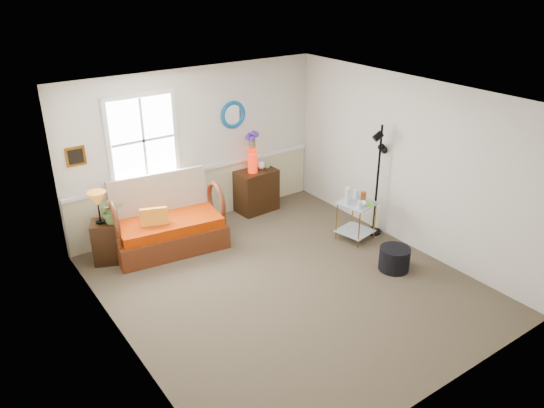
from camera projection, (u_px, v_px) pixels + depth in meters
floor at (287, 284)px, 7.32m from camera, size 4.50×5.00×0.01m
ceiling at (289, 98)px, 6.24m from camera, size 4.50×5.00×0.01m
walls at (288, 199)px, 6.78m from camera, size 4.51×5.01×2.60m
wainscot at (200, 196)px, 8.98m from camera, size 4.46×0.02×0.90m
chair_rail at (199, 170)px, 8.78m from camera, size 4.46×0.04×0.06m
window at (143, 140)px, 8.02m from camera, size 1.14×0.06×1.44m
picture at (75, 156)px, 7.52m from camera, size 0.28×0.03×0.28m
mirror at (233, 115)px, 8.81m from camera, size 0.47×0.07×0.47m
loveseat at (167, 215)px, 8.06m from camera, size 1.78×1.15×1.09m
throw_pillow at (155, 221)px, 7.86m from camera, size 0.41×0.23×0.40m
lamp_stand at (106, 242)px, 7.77m from camera, size 0.48×0.48×0.64m
table_lamp at (99, 208)px, 7.50m from camera, size 0.38×0.38×0.49m
potted_plant at (112, 213)px, 7.57m from camera, size 0.39×0.42×0.31m
cabinet at (256, 191)px, 9.37m from camera, size 0.73×0.49×0.75m
flower_vase at (252, 152)px, 9.00m from camera, size 0.27×0.27×0.72m
side_table at (356, 221)px, 8.40m from camera, size 0.60×0.60×0.64m
tabletop_items at (357, 195)px, 8.19m from camera, size 0.58×0.58×0.27m
floor_lamp at (377, 181)px, 8.36m from camera, size 0.32×0.32×1.83m
ottoman at (394, 259)px, 7.63m from camera, size 0.58×0.58×0.34m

